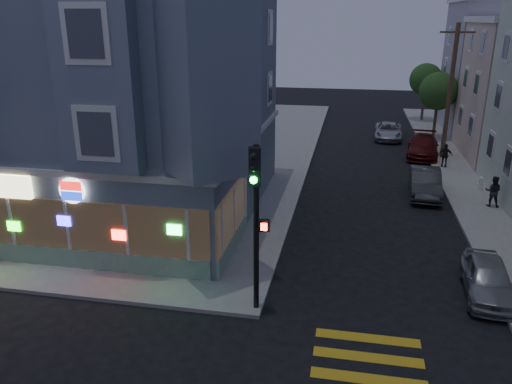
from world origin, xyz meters
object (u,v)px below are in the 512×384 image
(parked_car_a, at_px, (488,279))
(street_tree_near, at_px, (438,91))
(parked_car_d, at_px, (388,131))
(traffic_signal, at_px, (256,203))
(fire_hydrant, at_px, (481,183))
(utility_pole, at_px, (450,90))
(pedestrian_b, at_px, (445,155))
(street_tree_far, at_px, (426,80))
(parked_car_b, at_px, (425,183))
(pedestrian_a, at_px, (493,191))
(parked_car_c, at_px, (423,146))

(parked_car_a, bearing_deg, street_tree_near, 91.01)
(parked_car_d, xyz_separation_m, traffic_signal, (-5.78, -27.27, 3.33))
(fire_hydrant, bearing_deg, utility_pole, 97.94)
(pedestrian_b, bearing_deg, street_tree_far, -86.24)
(parked_car_b, bearing_deg, pedestrian_a, -21.82)
(traffic_signal, bearing_deg, street_tree_far, 61.01)
(parked_car_d, xyz_separation_m, fire_hydrant, (4.40, -12.81, -0.06))
(fire_hydrant, bearing_deg, parked_car_b, -161.54)
(pedestrian_b, xyz_separation_m, traffic_signal, (-8.93, -19.05, 3.06))
(street_tree_far, relative_size, parked_car_c, 1.03)
(street_tree_far, xyz_separation_m, parked_car_b, (-2.38, -22.23, -3.19))
(utility_pole, distance_m, pedestrian_b, 4.66)
(pedestrian_a, relative_size, parked_car_c, 0.31)
(parked_car_b, bearing_deg, parked_car_c, 87.55)
(utility_pole, xyz_separation_m, traffic_signal, (-9.18, -21.63, -0.82))
(pedestrian_b, bearing_deg, fire_hydrant, 110.48)
(street_tree_near, distance_m, pedestrian_a, 16.02)
(parked_car_b, height_order, fire_hydrant, parked_car_b)
(street_tree_near, bearing_deg, pedestrian_a, -87.09)
(utility_pole, relative_size, pedestrian_b, 5.83)
(parked_car_c, bearing_deg, parked_car_a, -82.71)
(street_tree_near, relative_size, street_tree_far, 1.00)
(parked_car_c, bearing_deg, parked_car_b, -88.48)
(pedestrian_b, relative_size, traffic_signal, 0.27)
(utility_pole, bearing_deg, parked_car_b, -104.81)
(street_tree_near, distance_m, parked_car_b, 14.78)
(pedestrian_a, bearing_deg, parked_car_d, -59.85)
(street_tree_far, distance_m, parked_car_c, 14.01)
(street_tree_far, height_order, parked_car_b, street_tree_far)
(pedestrian_a, height_order, parked_car_c, pedestrian_a)
(street_tree_far, bearing_deg, pedestrian_b, -91.55)
(parked_car_b, bearing_deg, parked_car_a, -82.00)
(utility_pole, relative_size, pedestrian_a, 5.55)
(parked_car_d, height_order, fire_hydrant, parked_car_d)
(street_tree_near, distance_m, parked_car_c, 6.58)
(pedestrian_b, bearing_deg, parked_car_b, 76.48)
(utility_pole, bearing_deg, pedestrian_a, -84.13)
(parked_car_a, bearing_deg, parked_car_d, 99.34)
(pedestrian_b, distance_m, fire_hydrant, 4.78)
(street_tree_near, xyz_separation_m, traffic_signal, (-9.38, -27.63, 0.04))
(parked_car_a, distance_m, fire_hydrant, 11.99)
(parked_car_d, height_order, traffic_signal, traffic_signal)
(utility_pole, relative_size, parked_car_d, 1.94)
(utility_pole, height_order, parked_car_d, utility_pole)
(street_tree_near, distance_m, traffic_signal, 29.17)
(street_tree_far, distance_m, fire_hydrant, 21.45)
(parked_car_b, distance_m, parked_car_c, 8.72)
(street_tree_near, height_order, parked_car_d, street_tree_near)
(traffic_signal, bearing_deg, parked_car_d, 63.80)
(street_tree_near, bearing_deg, parked_car_a, -93.44)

